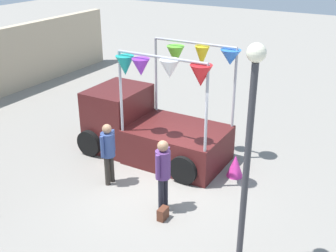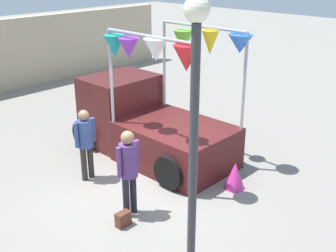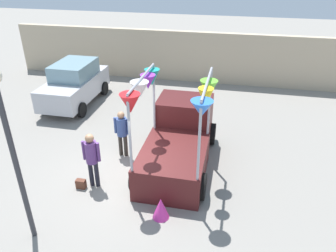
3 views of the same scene
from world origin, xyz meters
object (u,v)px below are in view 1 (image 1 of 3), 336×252
at_px(vendor_truck, 147,124).
at_px(street_lamp, 250,130).
at_px(person_customer, 163,169).
at_px(handbag, 163,214).
at_px(folded_kite_bundle_magenta, 235,166).
at_px(person_vendor, 108,148).

bearing_deg(vendor_truck, street_lamp, -125.97).
relative_size(person_customer, handbag, 6.19).
bearing_deg(street_lamp, folded_kite_bundle_magenta, 23.28).
xyz_separation_m(vendor_truck, folded_kite_bundle_magenta, (0.03, -2.70, -0.60)).
bearing_deg(folded_kite_bundle_magenta, person_customer, 158.32).
distance_m(vendor_truck, folded_kite_bundle_magenta, 2.77).
bearing_deg(person_customer, street_lamp, -107.82).
distance_m(handbag, street_lamp, 3.24).
height_order(handbag, folded_kite_bundle_magenta, folded_kite_bundle_magenta).
xyz_separation_m(vendor_truck, handbag, (-2.53, -2.02, -0.76)).
xyz_separation_m(person_customer, folded_kite_bundle_magenta, (2.21, -0.88, -0.75)).
xyz_separation_m(person_customer, person_vendor, (0.29, 1.75, -0.07)).
distance_m(person_customer, person_vendor, 1.77).
relative_size(person_customer, person_vendor, 1.06).
height_order(vendor_truck, handbag, vendor_truck).
distance_m(vendor_truck, person_vendor, 1.90).
distance_m(handbag, folded_kite_bundle_magenta, 2.65).
distance_m(person_customer, folded_kite_bundle_magenta, 2.49).
distance_m(person_customer, handbag, 1.00).
height_order(person_vendor, street_lamp, street_lamp).
bearing_deg(vendor_truck, person_customer, -140.09).
bearing_deg(street_lamp, person_customer, 72.18).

